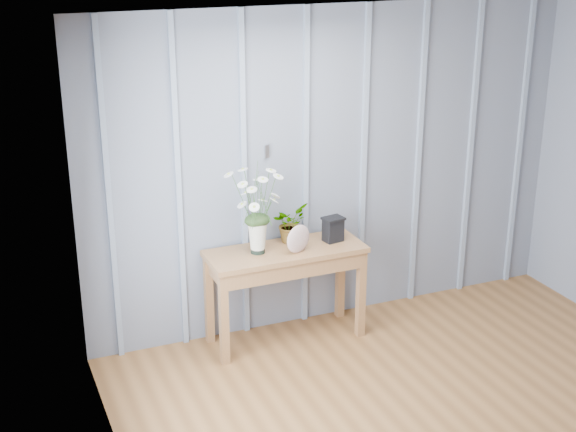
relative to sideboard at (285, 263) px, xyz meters
name	(u,v)px	position (x,y,z in m)	size (l,w,h in m)	color
room_shell	(433,110)	(0.52, -1.08, 1.35)	(4.00, 4.50, 2.50)	gray
sideboard	(285,263)	(0.00, 0.00, 0.00)	(1.20, 0.45, 0.75)	#936339
daisy_vase	(257,199)	(-0.22, 0.01, 0.53)	(0.47, 0.36, 0.66)	black
spider_plant	(290,223)	(0.09, 0.14, 0.26)	(0.26, 0.23, 0.29)	#203817
felt_disc_vessel	(298,239)	(0.06, -0.10, 0.22)	(0.22, 0.06, 0.22)	#9B5B62
carved_box	(333,229)	(0.40, 0.01, 0.21)	(0.18, 0.15, 0.19)	black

